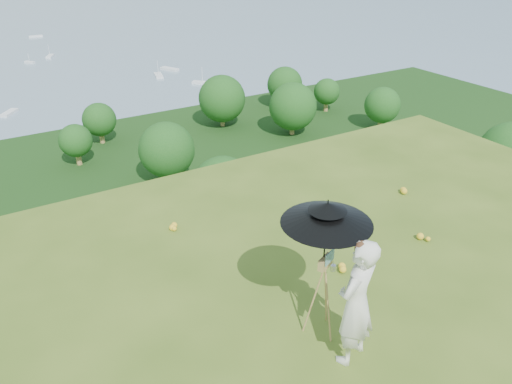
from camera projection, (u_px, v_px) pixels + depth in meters
ground at (450, 328)px, 7.37m from camera, size 14.00×14.00×0.00m
forest_slope at (96, 336)px, 47.37m from camera, size 140.00×56.00×22.00m
shoreline_tier at (35, 217)px, 80.91m from camera, size 170.00×28.00×8.00m
slope_trees at (70, 209)px, 40.85m from camera, size 110.00×50.00×6.00m
harbor_town at (26, 181)px, 77.89m from camera, size 110.00×22.00×5.00m
wildflowers at (437, 315)px, 7.53m from camera, size 10.00×10.50×0.12m
painter at (356, 303)px, 6.44m from camera, size 0.80×0.66×1.89m
field_easel at (323, 292)px, 6.99m from camera, size 0.71×0.71×1.42m
sun_umbrella at (326, 233)px, 6.56m from camera, size 1.54×1.54×1.01m
painter_cap at (363, 245)px, 6.03m from camera, size 0.24×0.26×0.10m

